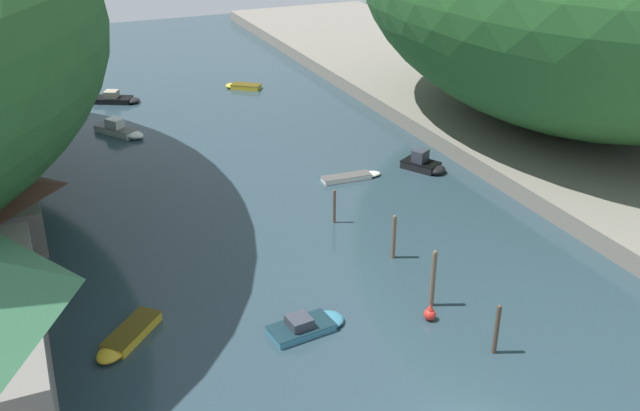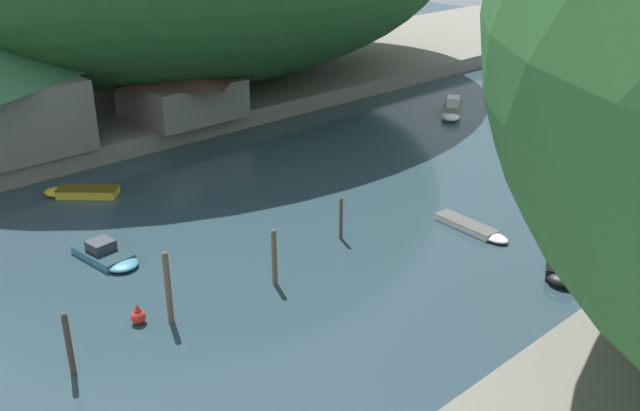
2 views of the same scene
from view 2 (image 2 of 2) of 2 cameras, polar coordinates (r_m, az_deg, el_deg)
water_surface at (r=47.67m, az=7.22°, el=1.87°), size 130.00×130.00×0.00m
left_bank at (r=67.63m, az=-10.90°, el=8.92°), size 22.00×120.00×1.37m
boathouse_shed at (r=57.37m, az=-11.03°, el=9.13°), size 7.97×8.36×4.11m
boat_yellow_tender at (r=38.98m, az=-16.65°, el=-3.81°), size 4.39×2.19×0.96m
boat_small_dinghy at (r=47.57m, az=-18.73°, el=1.03°), size 4.17×4.31×0.55m
boat_far_upstream at (r=69.99m, az=16.39°, el=8.63°), size 4.97×3.74×1.23m
boat_near_quay at (r=41.37m, az=12.22°, el=-1.80°), size 4.91×1.38×0.38m
boat_red_skiff at (r=62.75m, az=10.53°, el=7.53°), size 4.24×5.24×1.41m
boat_white_cruiser at (r=38.00m, az=19.01°, el=-4.57°), size 3.29×3.96×1.62m
mooring_post_nearest at (r=30.21m, az=-19.46°, el=-10.39°), size 0.25×0.25×2.88m
mooring_post_second at (r=32.30m, az=-12.07°, el=-6.39°), size 0.28×0.28×3.52m
mooring_post_middle at (r=34.68m, az=-3.67°, el=-4.12°), size 0.26×0.26×2.99m
mooring_post_fourth at (r=39.18m, az=1.69°, el=-1.01°), size 0.20×0.20×2.49m
channel_buoy_near at (r=33.17m, az=-14.34°, el=-8.54°), size 0.67×0.67×1.00m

